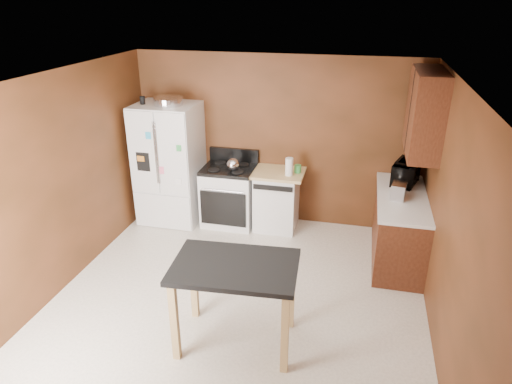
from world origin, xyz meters
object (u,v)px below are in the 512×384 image
(gas_range, at_px, (229,195))
(kettle, at_px, (233,165))
(paper_towel, at_px, (289,167))
(dishwasher, at_px, (277,199))
(pen_cup, at_px, (142,100))
(microwave, at_px, (406,173))
(roasting_pan, at_px, (168,101))
(refrigerator, at_px, (170,164))
(toaster, at_px, (399,190))
(island, at_px, (235,277))
(green_canister, at_px, (298,169))

(gas_range, bearing_deg, kettle, -49.35)
(paper_towel, distance_m, dishwasher, 0.60)
(pen_cup, distance_m, gas_range, 1.86)
(microwave, relative_size, dishwasher, 0.57)
(roasting_pan, xyz_separation_m, refrigerator, (-0.07, 0.01, -0.95))
(roasting_pan, bearing_deg, microwave, 0.81)
(roasting_pan, relative_size, toaster, 1.53)
(microwave, height_order, island, microwave)
(roasting_pan, height_order, paper_towel, roasting_pan)
(gas_range, distance_m, dishwasher, 0.72)
(pen_cup, xyz_separation_m, island, (2.02, -2.39, -1.09))
(paper_towel, relative_size, toaster, 0.93)
(toaster, bearing_deg, dishwasher, 171.67)
(pen_cup, distance_m, green_canister, 2.42)
(roasting_pan, relative_size, kettle, 2.23)
(green_canister, height_order, gas_range, gas_range)
(kettle, bearing_deg, dishwasher, 12.53)
(toaster, bearing_deg, roasting_pan, -177.73)
(dishwasher, bearing_deg, green_canister, 7.36)
(green_canister, bearing_deg, roasting_pan, -175.82)
(kettle, height_order, gas_range, gas_range)
(paper_towel, bearing_deg, toaster, -17.70)
(green_canister, distance_m, dishwasher, 0.57)
(pen_cup, distance_m, toaster, 3.72)
(kettle, distance_m, microwave, 2.38)
(pen_cup, xyz_separation_m, paper_towel, (2.13, 0.05, -0.84))
(roasting_pan, height_order, gas_range, roasting_pan)
(paper_towel, relative_size, gas_range, 0.23)
(green_canister, xyz_separation_m, dishwasher, (-0.29, -0.04, -0.49))
(pen_cup, xyz_separation_m, microwave, (3.70, 0.09, -0.82))
(pen_cup, height_order, island, pen_cup)
(kettle, bearing_deg, roasting_pan, 177.54)
(refrigerator, height_order, island, refrigerator)
(gas_range, distance_m, island, 2.65)
(toaster, bearing_deg, paper_towel, 172.82)
(roasting_pan, distance_m, pen_cup, 0.38)
(pen_cup, relative_size, kettle, 0.60)
(green_canister, bearing_deg, refrigerator, -176.35)
(pen_cup, bearing_deg, microwave, 1.41)
(roasting_pan, xyz_separation_m, green_canister, (1.85, 0.14, -0.91))
(roasting_pan, xyz_separation_m, kettle, (0.94, -0.04, -0.86))
(toaster, distance_m, refrigerator, 3.32)
(microwave, xyz_separation_m, dishwasher, (-1.76, 0.05, -0.59))
(toaster, distance_m, dishwasher, 1.83)
(refrigerator, bearing_deg, pen_cup, -169.63)
(paper_towel, relative_size, green_canister, 2.29)
(dishwasher, bearing_deg, paper_towel, -27.20)
(dishwasher, relative_size, island, 0.72)
(pen_cup, relative_size, microwave, 0.22)
(dishwasher, bearing_deg, gas_range, -178.06)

